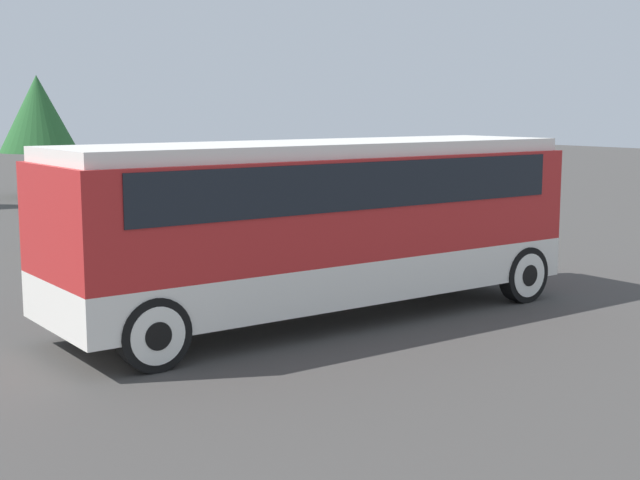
# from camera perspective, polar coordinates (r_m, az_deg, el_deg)

# --- Properties ---
(ground_plane) EXTENTS (120.00, 120.00, 0.00)m
(ground_plane) POSITION_cam_1_polar(r_m,az_deg,el_deg) (15.09, -0.00, -5.02)
(ground_plane) COLOR #423F3D
(tour_bus) EXTENTS (9.17, 2.62, 2.97)m
(tour_bus) POSITION_cam_1_polar(r_m,az_deg,el_deg) (14.83, 0.30, 1.75)
(tour_bus) COLOR silver
(tour_bus) RESTS_ON ground_plane
(parked_car_near) EXTENTS (4.64, 1.86, 1.27)m
(parked_car_near) POSITION_cam_1_polar(r_m,az_deg,el_deg) (24.60, -2.97, 1.73)
(parked_car_near) COLOR navy
(parked_car_near) RESTS_ON ground_plane
(parked_car_mid) EXTENTS (4.17, 1.95, 1.46)m
(parked_car_mid) POSITION_cam_1_polar(r_m,az_deg,el_deg) (23.17, -11.99, 1.36)
(parked_car_mid) COLOR #7A6B5B
(parked_car_mid) RESTS_ON ground_plane
(parked_car_far) EXTENTS (4.70, 1.91, 1.39)m
(parked_car_far) POSITION_cam_1_polar(r_m,az_deg,el_deg) (20.93, -2.04, 0.68)
(parked_car_far) COLOR #BCBCC1
(parked_car_far) RESTS_ON ground_plane
(tree_left) EXTENTS (3.08, 3.08, 4.79)m
(tree_left) POSITION_cam_1_polar(r_m,az_deg,el_deg) (37.22, -17.61, 7.69)
(tree_left) COLOR brown
(tree_left) RESTS_ON ground_plane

